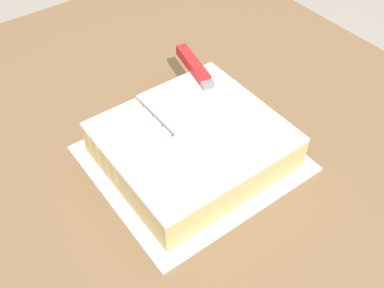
# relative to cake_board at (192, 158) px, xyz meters

# --- Properties ---
(countertop) EXTENTS (1.40, 1.10, 0.94)m
(countertop) POSITION_rel_cake_board_xyz_m (0.00, 0.05, -0.47)
(countertop) COLOR brown
(countertop) RESTS_ON ground_plane
(cake_board) EXTENTS (0.34, 0.36, 0.01)m
(cake_board) POSITION_rel_cake_board_xyz_m (0.00, 0.00, 0.00)
(cake_board) COLOR silver
(cake_board) RESTS_ON countertop
(cake) EXTENTS (0.28, 0.31, 0.07)m
(cake) POSITION_rel_cake_board_xyz_m (0.00, 0.00, 0.04)
(cake) COLOR tan
(cake) RESTS_ON cake_board
(knife) EXTENTS (0.30, 0.08, 0.02)m
(knife) POSITION_rel_cake_board_xyz_m (-0.12, 0.10, 0.09)
(knife) COLOR silver
(knife) RESTS_ON cake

